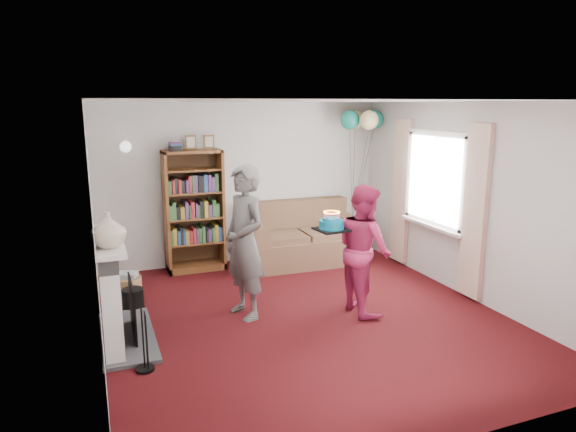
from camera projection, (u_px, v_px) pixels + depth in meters
name	position (u px, v px, depth m)	size (l,w,h in m)	color
ground	(305.00, 317.00, 6.06)	(5.00, 5.00, 0.00)	#36080F
wall_back	(243.00, 183.00, 8.08)	(4.50, 0.02, 2.50)	silver
wall_left	(93.00, 232.00, 4.99)	(0.02, 5.00, 2.50)	silver
wall_right	(468.00, 201.00, 6.59)	(0.02, 5.00, 2.50)	silver
ceiling	(307.00, 101.00, 5.52)	(4.50, 5.00, 0.01)	white
fireplace	(116.00, 294.00, 5.39)	(0.55, 1.80, 1.12)	#3F3F42
window_bay	(435.00, 197.00, 7.13)	(0.14, 2.02, 2.20)	white
wall_sconce	(126.00, 147.00, 7.19)	(0.16, 0.23, 0.16)	gold
bookcase	(194.00, 212.00, 7.67)	(0.86, 0.42, 2.02)	#472B14
sofa	(300.00, 240.00, 8.15)	(1.80, 0.95, 0.95)	brown
wicker_basket	(128.00, 286.00, 6.68)	(0.36, 0.36, 0.33)	#A1794B
person_striped	(245.00, 242.00, 5.93)	(0.66, 0.43, 1.80)	black
person_magenta	(364.00, 249.00, 6.12)	(0.76, 0.59, 1.56)	#AD224F
birthday_cake	(332.00, 225.00, 5.93)	(0.35, 0.35, 0.22)	black
balloons	(362.00, 120.00, 8.20)	(0.74, 0.74, 1.69)	#3F3F3F
mantel_vase	(108.00, 230.00, 4.90)	(0.33, 0.33, 0.34)	beige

